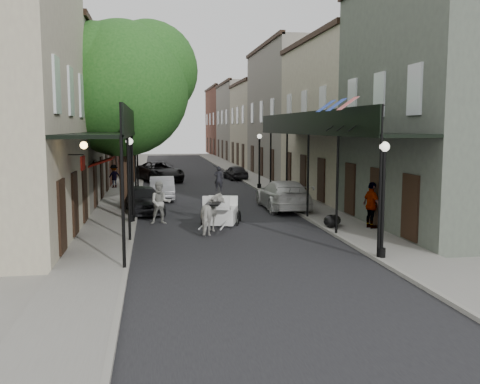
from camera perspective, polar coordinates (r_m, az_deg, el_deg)
name	(u,v)px	position (r m, az deg, el deg)	size (l,w,h in m)	color
ground	(245,251)	(18.64, 0.56, -6.35)	(140.00, 140.00, 0.00)	gray
road	(197,188)	(38.24, -4.56, 0.47)	(8.00, 90.00, 0.01)	black
sidewalk_left	(126,188)	(38.16, -12.06, 0.41)	(2.20, 90.00, 0.12)	gray
sidewalk_right	(266,186)	(38.96, 2.79, 0.68)	(2.20, 90.00, 0.12)	gray
building_row_left	(87,116)	(48.20, -15.97, 7.80)	(5.00, 80.00, 10.50)	#B9B294
building_row_right	(282,117)	(49.30, 4.51, 8.01)	(5.00, 80.00, 10.50)	gray
gallery_left	(115,132)	(24.92, -13.23, 6.21)	(2.20, 18.05, 4.88)	black
gallery_right	(319,132)	(26.08, 8.39, 6.34)	(2.20, 18.05, 4.88)	black
tree_near	(130,83)	(28.17, -11.70, 11.27)	(7.31, 6.80, 9.63)	#382619
tree_far	(137,107)	(42.10, -10.95, 8.90)	(6.45, 6.00, 8.61)	#382619
lamppost_right_near	(383,198)	(17.58, 15.00, -0.60)	(0.32, 0.32, 3.71)	black
lamppost_left	(130,178)	(24.00, -11.62, 1.45)	(0.32, 0.32, 3.71)	black
lamppost_right_far	(259,160)	(36.66, 2.08, 3.42)	(0.32, 0.32, 3.71)	black
horse	(213,214)	(21.61, -2.91, -2.38)	(0.85, 1.87, 1.58)	beige
carriage	(222,200)	(23.98, -1.96, -0.88)	(2.02, 2.60, 2.64)	black
pedestrian_walking	(160,203)	(23.91, -8.49, -1.16)	(0.93, 0.72, 1.91)	#9E9E95
pedestrian_sidewalk_left	(114,176)	(38.11, -13.30, 1.66)	(1.03, 0.59, 1.60)	gray
pedestrian_sidewalk_right	(372,205)	(22.76, 13.86, -1.37)	(1.12, 0.47, 1.92)	gray
car_left_near	(144,199)	(27.12, -10.24, -0.77)	(1.66, 4.13, 1.41)	black
car_left_mid	(162,188)	(32.09, -8.32, 0.39)	(1.43, 4.09, 1.35)	#A9A9AE
car_left_far	(160,172)	(42.98, -8.58, 2.17)	(2.60, 5.64, 1.57)	black
car_right_near	(283,195)	(28.04, 4.63, -0.30)	(2.15, 5.30, 1.54)	silver
car_right_far	(236,172)	(44.03, -0.48, 2.11)	(1.41, 3.51, 1.19)	black
trash_bags	(332,221)	(22.85, 9.83, -3.04)	(0.89, 1.04, 0.54)	black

